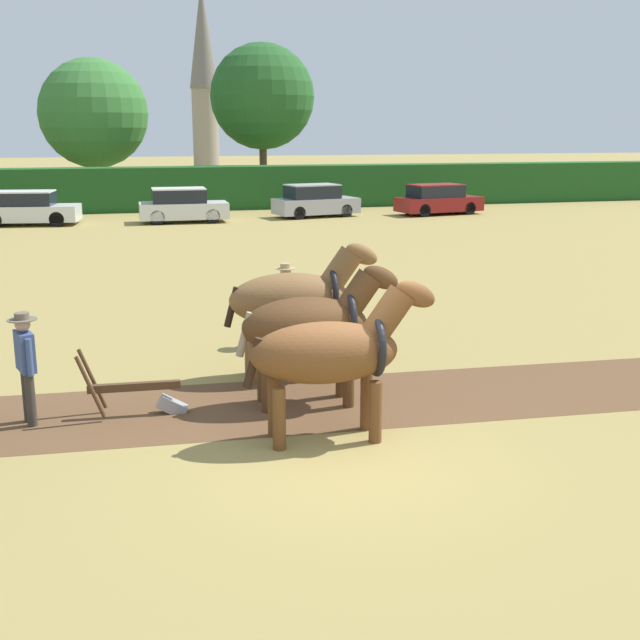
{
  "coord_description": "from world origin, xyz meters",
  "views": [
    {
      "loc": [
        -2.92,
        -9.7,
        4.23
      ],
      "look_at": [
        0.37,
        2.98,
        1.1
      ],
      "focal_mm": 45.0,
      "sensor_mm": 36.0,
      "label": 1
    }
  ],
  "objects_px": {
    "plow": "(143,394)",
    "farmer_at_plow": "(26,360)",
    "draft_horse_trail_left": "(296,299)",
    "parked_car_center_right": "(315,201)",
    "church_spire": "(204,74)",
    "draft_horse_lead_right": "(312,325)",
    "parked_car_center_left": "(28,209)",
    "draft_horse_lead_left": "(333,352)",
    "tree_center_left": "(94,113)",
    "farmer_beside_team": "(286,298)",
    "tree_center": "(262,97)",
    "parked_car_center": "(182,206)",
    "parked_car_right": "(438,200)"
  },
  "relations": [
    {
      "from": "plow",
      "to": "farmer_at_plow",
      "type": "distance_m",
      "value": 1.76
    },
    {
      "from": "draft_horse_trail_left",
      "to": "parked_car_center_right",
      "type": "xyz_separation_m",
      "value": [
        6.71,
        25.21,
        -0.62
      ]
    },
    {
      "from": "church_spire",
      "to": "draft_horse_lead_right",
      "type": "distance_m",
      "value": 67.92
    },
    {
      "from": "farmer_at_plow",
      "to": "parked_car_center_left",
      "type": "xyz_separation_m",
      "value": [
        -2.31,
        26.46,
        -0.24
      ]
    },
    {
      "from": "plow",
      "to": "parked_car_center_right",
      "type": "height_order",
      "value": "parked_car_center_right"
    },
    {
      "from": "draft_horse_trail_left",
      "to": "draft_horse_lead_left",
      "type": "bearing_deg",
      "value": -89.88
    },
    {
      "from": "parked_car_center_left",
      "to": "draft_horse_lead_left",
      "type": "bearing_deg",
      "value": -69.33
    },
    {
      "from": "draft_horse_trail_left",
      "to": "parked_car_center_left",
      "type": "xyz_separation_m",
      "value": [
        -6.62,
        25.13,
        -0.64
      ]
    },
    {
      "from": "tree_center_left",
      "to": "draft_horse_trail_left",
      "type": "distance_m",
      "value": 36.91
    },
    {
      "from": "draft_horse_lead_right",
      "to": "parked_car_center_right",
      "type": "bearing_deg",
      "value": 79.03
    },
    {
      "from": "draft_horse_lead_right",
      "to": "plow",
      "type": "distance_m",
      "value": 2.77
    },
    {
      "from": "plow",
      "to": "farmer_beside_team",
      "type": "xyz_separation_m",
      "value": [
        2.96,
        3.46,
        0.64
      ]
    },
    {
      "from": "parked_car_center_left",
      "to": "parked_car_center_right",
      "type": "distance_m",
      "value": 13.33
    },
    {
      "from": "draft_horse_trail_left",
      "to": "plow",
      "type": "distance_m",
      "value": 3.18
    },
    {
      "from": "plow",
      "to": "parked_car_center_left",
      "type": "height_order",
      "value": "parked_car_center_left"
    },
    {
      "from": "draft_horse_lead_right",
      "to": "draft_horse_trail_left",
      "type": "height_order",
      "value": "draft_horse_trail_left"
    },
    {
      "from": "church_spire",
      "to": "draft_horse_lead_right",
      "type": "bearing_deg",
      "value": -95.33
    },
    {
      "from": "church_spire",
      "to": "draft_horse_trail_left",
      "type": "height_order",
      "value": "church_spire"
    },
    {
      "from": "tree_center",
      "to": "parked_car_center_left",
      "type": "height_order",
      "value": "tree_center"
    },
    {
      "from": "tree_center_left",
      "to": "draft_horse_lead_right",
      "type": "relative_size",
      "value": 3.13
    },
    {
      "from": "plow",
      "to": "parked_car_center",
      "type": "height_order",
      "value": "parked_car_center"
    },
    {
      "from": "church_spire",
      "to": "parked_car_center_right",
      "type": "height_order",
      "value": "church_spire"
    },
    {
      "from": "church_spire",
      "to": "farmer_beside_team",
      "type": "height_order",
      "value": "church_spire"
    },
    {
      "from": "church_spire",
      "to": "plow",
      "type": "xyz_separation_m",
      "value": [
        -8.86,
        -67.01,
        -8.91
      ]
    },
    {
      "from": "tree_center_left",
      "to": "farmer_at_plow",
      "type": "height_order",
      "value": "tree_center_left"
    },
    {
      "from": "tree_center_left",
      "to": "parked_car_center",
      "type": "distance_m",
      "value": 13.39
    },
    {
      "from": "parked_car_center_left",
      "to": "parked_car_center",
      "type": "xyz_separation_m",
      "value": [
        6.82,
        -0.66,
        0.02
      ]
    },
    {
      "from": "draft_horse_trail_left",
      "to": "parked_car_center",
      "type": "bearing_deg",
      "value": 92.86
    },
    {
      "from": "tree_center",
      "to": "parked_car_center_left",
      "type": "xyz_separation_m",
      "value": [
        -12.47,
        -9.06,
        -5.3
      ]
    },
    {
      "from": "tree_center",
      "to": "parked_car_right",
      "type": "xyz_separation_m",
      "value": [
        7.17,
        -9.42,
        -5.3
      ]
    },
    {
      "from": "draft_horse_trail_left",
      "to": "parked_car_right",
      "type": "xyz_separation_m",
      "value": [
        13.02,
        24.77,
        -0.65
      ]
    },
    {
      "from": "draft_horse_lead_left",
      "to": "draft_horse_trail_left",
      "type": "relative_size",
      "value": 1.0
    },
    {
      "from": "tree_center_left",
      "to": "draft_horse_trail_left",
      "type": "xyz_separation_m",
      "value": [
        3.67,
        -36.54,
        -3.72
      ]
    },
    {
      "from": "draft_horse_trail_left",
      "to": "plow",
      "type": "height_order",
      "value": "draft_horse_trail_left"
    },
    {
      "from": "parked_car_right",
      "to": "farmer_at_plow",
      "type": "bearing_deg",
      "value": -133.63
    },
    {
      "from": "farmer_at_plow",
      "to": "parked_car_right",
      "type": "height_order",
      "value": "farmer_at_plow"
    },
    {
      "from": "plow",
      "to": "church_spire",
      "type": "bearing_deg",
      "value": 85.78
    },
    {
      "from": "draft_horse_trail_left",
      "to": "farmer_at_plow",
      "type": "relative_size",
      "value": 1.64
    },
    {
      "from": "plow",
      "to": "farmer_beside_team",
      "type": "relative_size",
      "value": 0.99
    },
    {
      "from": "farmer_at_plow",
      "to": "draft_horse_lead_right",
      "type": "bearing_deg",
      "value": -19.71
    },
    {
      "from": "tree_center_left",
      "to": "church_spire",
      "type": "relative_size",
      "value": 0.47
    },
    {
      "from": "tree_center_left",
      "to": "farmer_at_plow",
      "type": "bearing_deg",
      "value": -90.98
    },
    {
      "from": "draft_horse_lead_right",
      "to": "church_spire",
      "type": "bearing_deg",
      "value": 87.98
    },
    {
      "from": "draft_horse_lead_right",
      "to": "parked_car_right",
      "type": "xyz_separation_m",
      "value": [
        13.1,
        26.26,
        -0.54
      ]
    },
    {
      "from": "tree_center_left",
      "to": "parked_car_center",
      "type": "height_order",
      "value": "tree_center_left"
    },
    {
      "from": "parked_car_center_left",
      "to": "draft_horse_lead_right",
      "type": "bearing_deg",
      "value": -68.47
    },
    {
      "from": "church_spire",
      "to": "plow",
      "type": "height_order",
      "value": "church_spire"
    },
    {
      "from": "church_spire",
      "to": "parked_car_center",
      "type": "bearing_deg",
      "value": -98.26
    },
    {
      "from": "parked_car_center",
      "to": "parked_car_center_right",
      "type": "distance_m",
      "value": 6.56
    },
    {
      "from": "parked_car_center",
      "to": "parked_car_right",
      "type": "relative_size",
      "value": 0.89
    }
  ]
}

